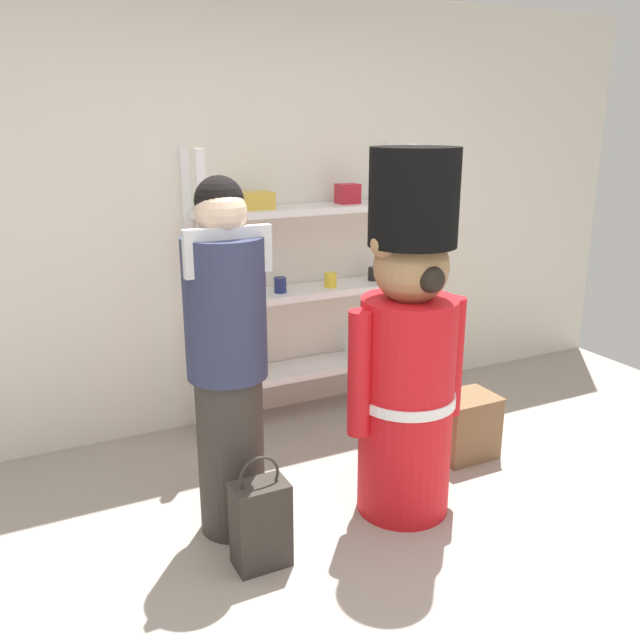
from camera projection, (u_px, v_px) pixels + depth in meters
name	position (u px, v px, depth m)	size (l,w,h in m)	color
ground_plane	(400.00, 635.00, 2.53)	(6.40, 6.40, 0.00)	#9E9389
back_wall	(206.00, 217.00, 4.05)	(6.40, 0.12, 2.60)	silver
merchandise_shelf	(303.00, 286.00, 4.21)	(1.41, 0.35, 1.72)	white
teddy_bear_guard	(408.00, 350.00, 3.14)	(0.63, 0.47, 1.75)	red
person_shopper	(227.00, 359.00, 2.97)	(0.38, 0.36, 1.64)	#38332D
shopping_bag	(261.00, 523.00, 2.88)	(0.24, 0.16, 0.52)	#332D28
display_crate	(465.00, 426.00, 3.84)	(0.34, 0.27, 0.37)	brown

